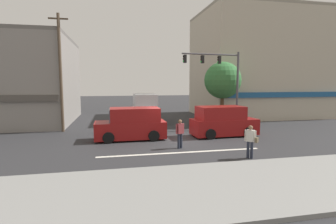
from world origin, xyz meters
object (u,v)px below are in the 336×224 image
(pedestrian_foreground_with_bag, at_px, (251,140))
(pedestrian_mid_crossing, at_px, (180,132))
(utility_pole_near_left, at_px, (61,72))
(traffic_light_mast, at_px, (223,76))
(street_tree, at_px, (223,80))
(van_parked_curbside, at_px, (132,124))
(van_waiting_far, at_px, (223,122))
(box_truck_crossing_leftbound, at_px, (145,110))

(pedestrian_foreground_with_bag, distance_m, pedestrian_mid_crossing, 3.98)
(utility_pole_near_left, relative_size, traffic_light_mast, 1.43)
(pedestrian_foreground_with_bag, height_order, pedestrian_mid_crossing, same)
(street_tree, relative_size, pedestrian_foreground_with_bag, 3.37)
(pedestrian_mid_crossing, bearing_deg, street_tree, 52.57)
(van_parked_curbside, relative_size, pedestrian_foreground_with_bag, 2.76)
(street_tree, bearing_deg, pedestrian_foreground_with_bag, -105.93)
(street_tree, distance_m, van_parked_curbside, 10.10)
(traffic_light_mast, distance_m, pedestrian_mid_crossing, 7.94)
(utility_pole_near_left, distance_m, van_waiting_far, 12.65)
(street_tree, distance_m, box_truck_crossing_leftbound, 7.56)
(van_waiting_far, relative_size, pedestrian_foreground_with_bag, 2.80)
(street_tree, height_order, traffic_light_mast, traffic_light_mast)
(utility_pole_near_left, distance_m, pedestrian_foreground_with_bag, 14.67)
(utility_pole_near_left, relative_size, pedestrian_mid_crossing, 5.32)
(street_tree, relative_size, utility_pole_near_left, 0.63)
(van_waiting_far, bearing_deg, traffic_light_mast, 67.37)
(traffic_light_mast, bearing_deg, pedestrian_foreground_with_bag, -103.81)
(traffic_light_mast, xyz_separation_m, pedestrian_mid_crossing, (-4.88, -5.28, -3.35))
(traffic_light_mast, relative_size, box_truck_crossing_leftbound, 1.10)
(pedestrian_foreground_with_bag, bearing_deg, van_parked_curbside, 133.90)
(van_waiting_far, bearing_deg, box_truck_crossing_leftbound, 125.06)
(utility_pole_near_left, bearing_deg, van_parked_curbside, -38.00)
(traffic_light_mast, height_order, pedestrian_mid_crossing, traffic_light_mast)
(van_waiting_far, xyz_separation_m, pedestrian_mid_crossing, (-3.86, -2.82, -0.06))
(traffic_light_mast, relative_size, pedestrian_foreground_with_bag, 3.71)
(street_tree, distance_m, utility_pole_near_left, 13.49)
(street_tree, bearing_deg, traffic_light_mast, -112.62)
(van_waiting_far, distance_m, pedestrian_foreground_with_bag, 5.60)
(van_waiting_far, height_order, pedestrian_foreground_with_bag, van_waiting_far)
(van_parked_curbside, height_order, pedestrian_mid_crossing, van_parked_curbside)
(pedestrian_mid_crossing, bearing_deg, traffic_light_mast, 47.24)
(van_waiting_far, height_order, pedestrian_mid_crossing, van_waiting_far)
(street_tree, relative_size, pedestrian_mid_crossing, 3.37)
(traffic_light_mast, relative_size, van_waiting_far, 1.32)
(box_truck_crossing_leftbound, xyz_separation_m, pedestrian_mid_crossing, (0.90, -9.61, -0.30))
(street_tree, height_order, utility_pole_near_left, utility_pole_near_left)
(utility_pole_near_left, bearing_deg, box_truck_crossing_leftbound, 22.15)
(utility_pole_near_left, relative_size, pedestrian_foreground_with_bag, 5.32)
(van_parked_curbside, bearing_deg, traffic_light_mast, 17.27)
(street_tree, xyz_separation_m, pedestrian_foreground_with_bag, (-2.97, -10.39, -3.01))
(utility_pole_near_left, xyz_separation_m, traffic_light_mast, (12.45, -1.62, -0.29))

